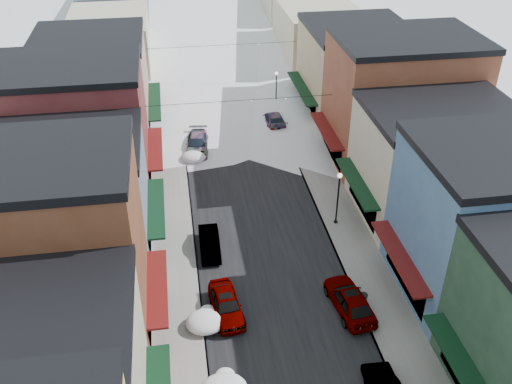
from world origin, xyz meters
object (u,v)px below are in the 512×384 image
object	(u,v)px
car_silver_sedan	(226,304)
car_dark_hatch	(210,243)
trash_can	(363,300)
streetlamp_near	(338,192)

from	to	relation	value
car_silver_sedan	car_dark_hatch	bearing A→B (deg)	87.93
car_silver_sedan	trash_can	world-z (taller)	car_silver_sedan
trash_can	streetlamp_near	size ratio (longest dim) A/B	0.21
trash_can	streetlamp_near	distance (m)	9.47
car_silver_sedan	car_dark_hatch	size ratio (longest dim) A/B	1.08
car_silver_sedan	streetlamp_near	size ratio (longest dim) A/B	1.00
streetlamp_near	car_silver_sedan	bearing A→B (deg)	-138.69
streetlamp_near	trash_can	bearing A→B (deg)	-94.89
car_dark_hatch	trash_can	bearing A→B (deg)	-37.97
car_silver_sedan	car_dark_hatch	distance (m)	6.56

